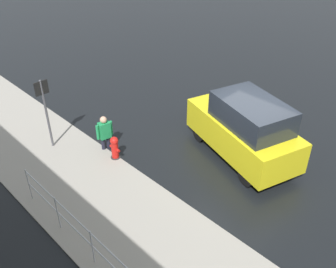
{
  "coord_description": "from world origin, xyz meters",
  "views": [
    {
      "loc": [
        -5.0,
        8.15,
        7.15
      ],
      "look_at": [
        1.81,
        1.47,
        0.9
      ],
      "focal_mm": 40.0,
      "sensor_mm": 36.0,
      "label": 1
    }
  ],
  "objects_px": {
    "sign_post": "(45,105)",
    "pedestrian": "(105,131)",
    "moving_hatchback": "(245,128)",
    "fire_hydrant": "(115,148)"
  },
  "relations": [
    {
      "from": "fire_hydrant",
      "to": "sign_post",
      "type": "distance_m",
      "value": 2.54
    },
    {
      "from": "moving_hatchback",
      "to": "pedestrian",
      "type": "height_order",
      "value": "moving_hatchback"
    },
    {
      "from": "moving_hatchback",
      "to": "fire_hydrant",
      "type": "bearing_deg",
      "value": 47.77
    },
    {
      "from": "fire_hydrant",
      "to": "pedestrian",
      "type": "distance_m",
      "value": 0.7
    },
    {
      "from": "moving_hatchback",
      "to": "sign_post",
      "type": "relative_size",
      "value": 1.76
    },
    {
      "from": "moving_hatchback",
      "to": "sign_post",
      "type": "xyz_separation_m",
      "value": [
        4.67,
        4.04,
        0.55
      ]
    },
    {
      "from": "sign_post",
      "to": "pedestrian",
      "type": "bearing_deg",
      "value": -138.71
    },
    {
      "from": "fire_hydrant",
      "to": "sign_post",
      "type": "relative_size",
      "value": 0.33
    },
    {
      "from": "fire_hydrant",
      "to": "sign_post",
      "type": "height_order",
      "value": "sign_post"
    },
    {
      "from": "moving_hatchback",
      "to": "sign_post",
      "type": "height_order",
      "value": "sign_post"
    }
  ]
}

